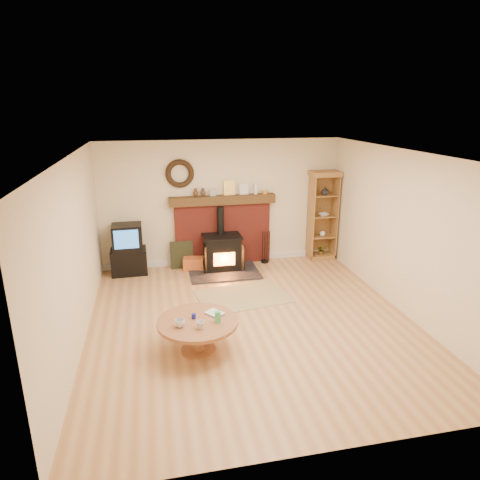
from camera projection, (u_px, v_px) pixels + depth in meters
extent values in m
plane|color=#B17B4A|center=(251.00, 321.00, 6.74)|extent=(5.50, 5.50, 0.00)
cube|color=beige|center=(222.00, 203.00, 8.92)|extent=(5.00, 0.02, 2.60)
cube|color=beige|center=(324.00, 336.00, 3.79)|extent=(5.00, 0.02, 2.60)
cube|color=beige|center=(75.00, 254.00, 5.87)|extent=(0.02, 5.50, 2.60)
cube|color=beige|center=(404.00, 233.00, 6.84)|extent=(0.02, 5.50, 2.60)
cube|color=white|center=(253.00, 154.00, 5.96)|extent=(5.00, 5.50, 0.02)
cube|color=white|center=(223.00, 259.00, 9.27)|extent=(5.00, 0.04, 0.12)
torus|color=black|center=(180.00, 174.00, 8.50)|extent=(0.57, 0.11, 0.57)
cube|color=maroon|center=(223.00, 234.00, 9.04)|extent=(2.00, 0.15, 1.30)
cube|color=#3B2612|center=(223.00, 200.00, 8.79)|extent=(2.20, 0.22, 0.18)
cube|color=#999999|center=(213.00, 193.00, 8.71)|extent=(0.13, 0.05, 0.14)
cube|color=gold|center=(229.00, 188.00, 8.77)|extent=(0.24, 0.06, 0.30)
cube|color=white|center=(244.00, 189.00, 8.84)|extent=(0.18, 0.05, 0.22)
cylinder|color=white|center=(256.00, 189.00, 8.87)|extent=(0.08, 0.08, 0.22)
cylinder|color=gold|center=(265.00, 192.00, 8.93)|extent=(0.14, 0.14, 0.07)
cube|color=black|center=(224.00, 272.00, 8.68)|extent=(1.40, 1.00, 0.03)
cube|color=black|center=(222.00, 253.00, 8.77)|extent=(0.71, 0.51, 0.66)
cube|color=black|center=(222.00, 237.00, 8.66)|extent=(0.78, 0.56, 0.04)
cylinder|color=black|center=(221.00, 220.00, 8.71)|extent=(0.14, 0.14, 0.56)
cube|color=orange|center=(224.00, 259.00, 8.54)|extent=(0.42, 0.02, 0.26)
cube|color=black|center=(208.00, 258.00, 8.52)|extent=(0.17, 0.23, 0.53)
cube|color=black|center=(240.00, 256.00, 8.65)|extent=(0.17, 0.23, 0.53)
cube|color=olive|center=(243.00, 296.00, 7.61)|extent=(1.70, 1.29, 0.01)
cube|color=black|center=(129.00, 261.00, 8.59)|extent=(0.71, 0.50, 0.51)
cube|color=black|center=(127.00, 237.00, 8.44)|extent=(0.59, 0.50, 0.51)
cube|color=#2663AE|center=(126.00, 240.00, 8.20)|extent=(0.46, 0.03, 0.37)
cube|color=brown|center=(320.00, 256.00, 9.51)|extent=(0.56, 0.41, 0.10)
cube|color=brown|center=(319.00, 215.00, 9.42)|extent=(0.56, 0.02, 1.78)
cube|color=brown|center=(311.00, 218.00, 9.19)|extent=(0.02, 0.41, 1.78)
cube|color=brown|center=(334.00, 216.00, 9.30)|extent=(0.02, 0.41, 1.78)
cube|color=brown|center=(325.00, 174.00, 8.96)|extent=(0.62, 0.45, 0.10)
cube|color=brown|center=(321.00, 236.00, 9.37)|extent=(0.52, 0.37, 0.02)
cube|color=brown|center=(323.00, 216.00, 9.24)|extent=(0.52, 0.37, 0.02)
cube|color=brown|center=(324.00, 195.00, 9.10)|extent=(0.52, 0.37, 0.02)
imported|color=white|center=(325.00, 191.00, 9.02)|extent=(0.17, 0.17, 0.17)
imported|color=white|center=(324.00, 215.00, 9.18)|extent=(0.22, 0.22, 0.05)
sphere|color=white|center=(322.00, 234.00, 9.31)|extent=(0.12, 0.12, 0.12)
imported|color=#46B673|center=(322.00, 250.00, 9.42)|extent=(0.19, 0.17, 0.21)
cube|color=orange|center=(194.00, 264.00, 8.82)|extent=(0.45, 0.33, 0.26)
cube|color=black|center=(182.00, 255.00, 8.87)|extent=(0.48, 0.13, 0.57)
cylinder|color=black|center=(265.00, 262.00, 9.24)|extent=(0.16, 0.16, 0.04)
cylinder|color=black|center=(263.00, 247.00, 9.13)|extent=(0.02, 0.02, 0.70)
cylinder|color=black|center=(265.00, 247.00, 9.14)|extent=(0.02, 0.02, 0.70)
cylinder|color=black|center=(267.00, 247.00, 9.15)|extent=(0.02, 0.02, 0.70)
cylinder|color=black|center=(269.00, 247.00, 9.16)|extent=(0.02, 0.02, 0.70)
cylinder|color=brown|center=(199.00, 350.00, 5.93)|extent=(0.49, 0.49, 0.03)
cylinder|color=brown|center=(198.00, 336.00, 5.87)|extent=(0.18, 0.18, 0.39)
cylinder|color=brown|center=(198.00, 322.00, 5.80)|extent=(1.11, 1.11, 0.05)
imported|color=white|center=(180.00, 323.00, 5.61)|extent=(0.14, 0.14, 0.11)
imported|color=white|center=(201.00, 325.00, 5.57)|extent=(0.11, 0.11, 0.10)
imported|color=#4C331E|center=(210.00, 316.00, 5.90)|extent=(0.18, 0.25, 0.02)
cylinder|color=navy|center=(194.00, 316.00, 5.83)|extent=(0.06, 0.06, 0.07)
cube|color=#46B673|center=(218.00, 317.00, 5.72)|extent=(0.07, 0.07, 0.16)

